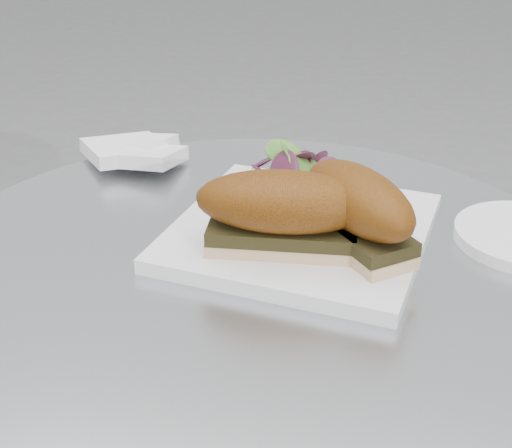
{
  "coord_description": "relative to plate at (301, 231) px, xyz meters",
  "views": [
    {
      "loc": [
        0.13,
        -0.6,
        1.09
      ],
      "look_at": [
        0.0,
        0.01,
        0.77
      ],
      "focal_mm": 50.0,
      "sensor_mm": 36.0,
      "label": 1
    }
  ],
  "objects": [
    {
      "name": "plate",
      "position": [
        0.0,
        0.0,
        0.0
      ],
      "size": [
        0.29,
        0.29,
        0.02
      ],
      "primitive_type": "cube",
      "rotation": [
        0.0,
        0.0,
        -0.15
      ],
      "color": "white",
      "rests_on": "table"
    },
    {
      "name": "salad",
      "position": [
        -0.02,
        0.08,
        0.03
      ],
      "size": [
        0.12,
        0.12,
        0.05
      ],
      "primitive_type": null,
      "color": "#518C2D",
      "rests_on": "plate"
    },
    {
      "name": "sandwich_right",
      "position": [
        0.06,
        -0.03,
        0.05
      ],
      "size": [
        0.15,
        0.17,
        0.08
      ],
      "rotation": [
        0.0,
        0.0,
        -0.89
      ],
      "color": "beige",
      "rests_on": "plate"
    },
    {
      "name": "sandwich_left",
      "position": [
        -0.01,
        -0.05,
        0.05
      ],
      "size": [
        0.18,
        0.09,
        0.08
      ],
      "rotation": [
        0.0,
        0.0,
        0.09
      ],
      "color": "beige",
      "rests_on": "plate"
    },
    {
      "name": "napkin",
      "position": [
        -0.24,
        0.15,
        0.0
      ],
      "size": [
        0.17,
        0.17,
        0.02
      ],
      "primitive_type": null,
      "rotation": [
        0.0,
        0.0,
        0.38
      ],
      "color": "white",
      "rests_on": "table"
    },
    {
      "name": "table",
      "position": [
        -0.04,
        -0.06,
        -0.25
      ],
      "size": [
        0.7,
        0.7,
        0.73
      ],
      "color": "#BABDC1",
      "rests_on": "ground"
    }
  ]
}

